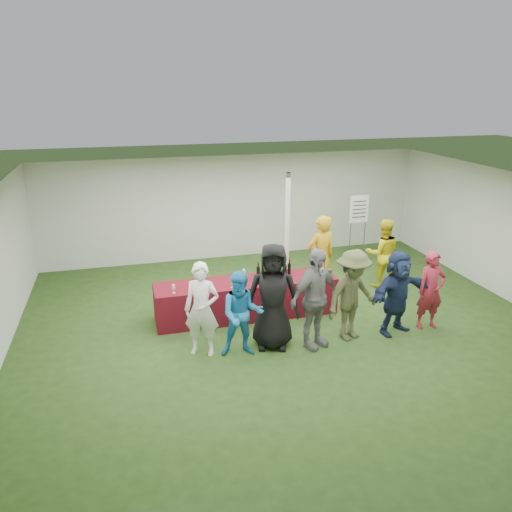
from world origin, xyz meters
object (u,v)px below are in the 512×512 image
object	(u,v)px
customer_5	(397,293)
customer_3	(315,299)
customer_0	(202,309)
customer_6	(431,290)
staff_pourer	(321,258)
customer_4	(352,295)
dump_bucket	(326,273)
customer_2	(273,297)
serving_table	(246,298)
customer_1	(242,314)
wine_list_sign	(359,214)
staff_back	(383,253)

from	to	relation	value
customer_5	customer_3	bearing A→B (deg)	165.26
customer_0	customer_6	bearing A→B (deg)	22.39
staff_pourer	customer_4	distance (m)	1.81
customer_4	customer_6	size ratio (longest dim) A/B	1.12
dump_bucket	customer_2	bearing A→B (deg)	-143.24
serving_table	customer_6	distance (m)	3.53
serving_table	dump_bucket	bearing A→B (deg)	-7.83
customer_1	customer_2	distance (m)	0.63
customer_3	customer_4	distance (m)	0.77
customer_0	customer_2	xyz separation A→B (m)	(1.23, -0.07, 0.12)
serving_table	staff_pourer	xyz separation A→B (m)	(1.73, 0.40, 0.56)
wine_list_sign	customer_2	world-z (taller)	customer_2
staff_pourer	customer_5	world-z (taller)	staff_pourer
serving_table	staff_back	bearing A→B (deg)	11.66
serving_table	wine_list_sign	world-z (taller)	wine_list_sign
customer_0	customer_4	world-z (taller)	customer_4
customer_0	customer_6	xyz separation A→B (m)	(4.30, -0.15, -0.07)
customer_3	customer_4	size ratio (longest dim) A/B	1.07
staff_back	customer_5	xyz separation A→B (m)	(-0.84, -2.09, 0.01)
dump_bucket	wine_list_sign	distance (m)	3.11
staff_pourer	serving_table	bearing A→B (deg)	0.30
dump_bucket	wine_list_sign	world-z (taller)	wine_list_sign
dump_bucket	customer_2	size ratio (longest dim) A/B	0.11
staff_back	serving_table	bearing A→B (deg)	23.19
wine_list_sign	staff_pourer	size ratio (longest dim) A/B	0.97
customer_5	customer_2	bearing A→B (deg)	159.78
serving_table	customer_5	xyz separation A→B (m)	(2.51, -1.40, 0.43)
staff_pourer	staff_back	distance (m)	1.66
customer_6	staff_pourer	bearing A→B (deg)	131.11
dump_bucket	staff_back	world-z (taller)	staff_back
serving_table	customer_4	size ratio (longest dim) A/B	2.12
customer_4	customer_5	distance (m)	0.90
customer_6	customer_3	bearing A→B (deg)	-176.25
customer_1	customer_5	bearing A→B (deg)	11.54
wine_list_sign	staff_back	bearing A→B (deg)	-94.52
customer_2	customer_5	distance (m)	2.37
customer_3	wine_list_sign	bearing A→B (deg)	31.69
wine_list_sign	customer_1	distance (m)	5.38
customer_4	customer_0	bearing A→B (deg)	157.44
dump_bucket	customer_3	distance (m)	1.48
serving_table	staff_pourer	bearing A→B (deg)	13.14
staff_back	customer_1	distance (m)	4.35
staff_pourer	customer_6	world-z (taller)	staff_pourer
customer_3	customer_6	xyz separation A→B (m)	(2.37, 0.11, -0.15)
wine_list_sign	customer_1	bearing A→B (deg)	-136.89
dump_bucket	customer_0	world-z (taller)	customer_0
staff_back	customer_4	bearing A→B (deg)	61.63
customer_2	customer_6	bearing A→B (deg)	15.25
customer_4	customer_5	size ratio (longest dim) A/B	1.06
customer_4	customer_3	bearing A→B (deg)	168.01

